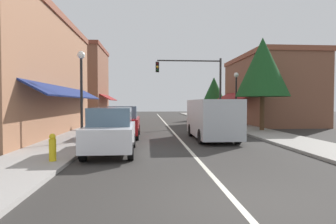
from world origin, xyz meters
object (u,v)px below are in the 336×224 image
object	(u,v)px
parked_car_nearest_left	(111,131)
traffic_signal_mast_arm	(198,79)
parked_car_second_left	(123,122)
street_lamp_left_near	(81,81)
street_lamp_right_mid	(236,90)
van_in_lane	(212,118)
tree_right_near	(263,67)
fire_hydrant	(53,147)
tree_right_far	(214,89)

from	to	relation	value
parked_car_nearest_left	traffic_signal_mast_arm	xyz separation A→B (m)	(5.90, 13.76, 3.22)
parked_car_second_left	street_lamp_left_near	distance (m)	3.64
traffic_signal_mast_arm	street_lamp_right_mid	size ratio (longest dim) A/B	1.40
van_in_lane	traffic_signal_mast_arm	xyz separation A→B (m)	(1.08, 9.96, 2.95)
tree_right_near	traffic_signal_mast_arm	bearing A→B (deg)	117.36
street_lamp_left_near	fire_hydrant	bearing A→B (deg)	-88.52
street_lamp_right_mid	fire_hydrant	bearing A→B (deg)	-129.73
parked_car_second_left	fire_hydrant	bearing A→B (deg)	-103.73
street_lamp_left_near	fire_hydrant	xyz separation A→B (m)	(0.12, -4.45, -2.44)
tree_right_near	fire_hydrant	size ratio (longest dim) A/B	7.29
traffic_signal_mast_arm	street_lamp_left_near	size ratio (longest dim) A/B	1.35
street_lamp_right_mid	tree_right_near	size ratio (longest dim) A/B	0.67
street_lamp_left_near	tree_right_far	bearing A→B (deg)	59.90
traffic_signal_mast_arm	fire_hydrant	size ratio (longest dim) A/B	6.82
tree_right_near	tree_right_far	distance (m)	13.89
street_lamp_left_near	fire_hydrant	size ratio (longest dim) A/B	5.04
traffic_signal_mast_arm	street_lamp_left_near	xyz separation A→B (m)	(-7.61, -11.12, -1.11)
tree_right_near	street_lamp_right_mid	bearing A→B (deg)	114.82
parked_car_nearest_left	street_lamp_right_mid	bearing A→B (deg)	49.38
parked_car_nearest_left	fire_hydrant	xyz separation A→B (m)	(-1.60, -1.82, -0.33)
parked_car_nearest_left	street_lamp_left_near	size ratio (longest dim) A/B	0.94
parked_car_second_left	tree_right_near	bearing A→B (deg)	15.00
traffic_signal_mast_arm	tree_right_near	distance (m)	7.03
van_in_lane	tree_right_far	distance (m)	18.29
parked_car_second_left	tree_right_far	bearing A→B (deg)	60.55
van_in_lane	fire_hydrant	world-z (taller)	van_in_lane
parked_car_second_left	tree_right_near	xyz separation A→B (m)	(9.08, 2.48, 3.47)
van_in_lane	street_lamp_right_mid	distance (m)	7.06
parked_car_nearest_left	tree_right_near	xyz separation A→B (m)	(9.12, 7.52, 3.47)
parked_car_second_left	street_lamp_left_near	bearing A→B (deg)	-126.46
tree_right_far	fire_hydrant	size ratio (longest dim) A/B	5.70
parked_car_nearest_left	street_lamp_left_near	xyz separation A→B (m)	(-1.71, 2.64, 2.11)
parked_car_nearest_left	street_lamp_left_near	world-z (taller)	street_lamp_left_near
street_lamp_right_mid	fire_hydrant	xyz separation A→B (m)	(-9.66, -11.62, -2.35)
parked_car_nearest_left	parked_car_second_left	distance (m)	5.04
street_lamp_left_near	tree_right_far	world-z (taller)	tree_right_far
van_in_lane	street_lamp_right_mid	size ratio (longest dim) A/B	1.22
fire_hydrant	street_lamp_left_near	bearing A→B (deg)	91.48
parked_car_second_left	street_lamp_right_mid	bearing A→B (deg)	30.44
tree_right_near	parked_car_nearest_left	bearing A→B (deg)	-140.50
parked_car_second_left	street_lamp_left_near	world-z (taller)	street_lamp_left_near
tree_right_far	van_in_lane	bearing A→B (deg)	-103.88
street_lamp_left_near	fire_hydrant	distance (m)	5.08
parked_car_nearest_left	street_lamp_right_mid	world-z (taller)	street_lamp_right_mid
street_lamp_right_mid	tree_right_far	size ratio (longest dim) A/B	0.85
street_lamp_left_near	parked_car_nearest_left	bearing A→B (deg)	-57.04
traffic_signal_mast_arm	tree_right_near	size ratio (longest dim) A/B	0.94
parked_car_nearest_left	tree_right_near	bearing A→B (deg)	38.31
traffic_signal_mast_arm	parked_car_nearest_left	bearing A→B (deg)	-113.20
parked_car_nearest_left	street_lamp_left_near	distance (m)	3.79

